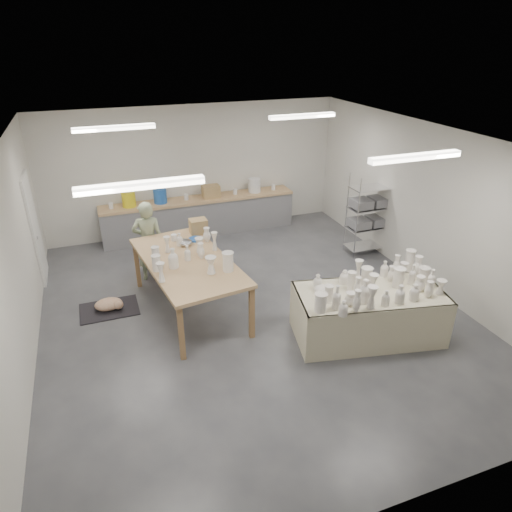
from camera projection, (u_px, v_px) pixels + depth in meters
name	position (u px, v px, depth m)	size (l,w,h in m)	color
room	(243.00, 200.00, 7.20)	(8.00, 8.02, 3.00)	#424449
back_counter	(200.00, 215.00, 10.95)	(4.60, 0.60, 1.24)	tan
wire_shelf	(369.00, 213.00, 9.84)	(0.88, 0.48, 1.80)	silver
drying_table	(369.00, 312.00, 7.23)	(2.47, 1.54, 1.18)	olive
work_table	(189.00, 258.00, 7.76)	(1.65, 2.77, 1.32)	tan
rug	(109.00, 309.00, 8.09)	(1.00, 0.70, 0.02)	black
cat	(110.00, 304.00, 8.04)	(0.49, 0.36, 0.20)	white
potter	(148.00, 241.00, 8.79)	(0.59, 0.39, 1.61)	#98A882
red_stool	(149.00, 258.00, 9.24)	(0.46, 0.46, 0.35)	#AB1822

